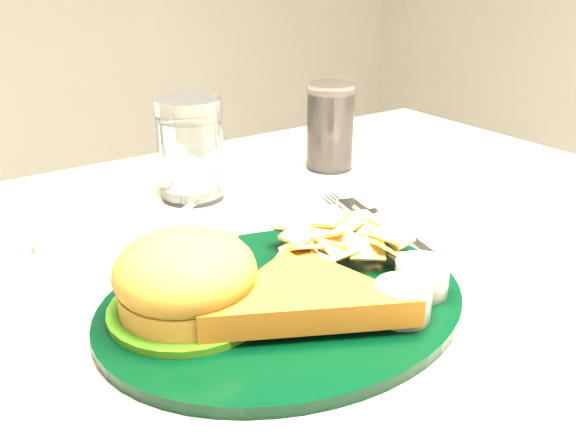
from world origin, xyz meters
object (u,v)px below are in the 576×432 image
at_px(dinner_plate, 284,269).
at_px(fork_napkin, 393,228).
at_px(cola_glass, 330,127).
at_px(water_glass, 191,149).

distance_m(dinner_plate, fork_napkin, 0.20).
bearing_deg(cola_glass, dinner_plate, -133.89).
bearing_deg(cola_glass, water_glass, 178.49).
xyz_separation_m(water_glass, fork_napkin, (0.13, -0.23, -0.06)).
xyz_separation_m(dinner_plate, fork_napkin, (0.19, 0.06, -0.03)).
height_order(cola_glass, fork_napkin, cola_glass).
distance_m(cola_glass, fork_napkin, 0.25).
distance_m(water_glass, cola_glass, 0.22).
bearing_deg(dinner_plate, water_glass, 80.57).
relative_size(dinner_plate, water_glass, 2.63).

